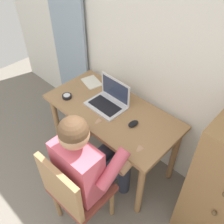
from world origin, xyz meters
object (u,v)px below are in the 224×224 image
Objects in this scene: person_seated at (91,162)px; laptop at (109,100)px; computer_mouse at (133,124)px; notebook_pad at (92,82)px; desk at (112,118)px; desk_clock at (67,96)px; chair at (75,191)px.

laptop is at bearing 121.33° from person_seated.
computer_mouse is (0.33, -0.05, -0.04)m from laptop.
person_seated is 0.94m from notebook_pad.
notebook_pad is (-0.68, 0.64, 0.06)m from person_seated.
desk is 0.47m from desk_clock.
computer_mouse is at bearing 12.64° from desk_clock.
person_seated reaches higher than laptop.
computer_mouse is 1.11× the size of desk_clock.
notebook_pad is (-0.36, 0.12, -0.05)m from laptop.
notebook_pad is at bearing 172.78° from computer_mouse.
computer_mouse is 0.70m from desk_clock.
desk is 13.83× the size of desk_clock.
notebook_pad is at bearing 136.72° from person_seated.
person_seated is 0.75m from desk_clock.
laptop reaches higher than chair.
laptop reaches higher than desk_clock.
chair is at bearing -65.42° from laptop.
desk is at bearing 110.83° from chair.
desk is 0.47m from notebook_pad.
desk_clock is 0.43× the size of notebook_pad.
chair is 0.73× the size of person_seated.
person_seated is 11.87× the size of computer_mouse.
desk_clock is at bearing 154.67° from person_seated.
chair is 0.26m from person_seated.
computer_mouse is (0.01, 0.65, 0.25)m from chair.
desk_clock is at bearing 143.52° from chair.
chair is at bearing -84.26° from computer_mouse.
computer_mouse is 0.72m from notebook_pad.
notebook_pad is (-0.69, 0.17, -0.01)m from computer_mouse.
notebook_pad is at bearing 129.78° from chair.
chair is 0.70m from computer_mouse.
laptop reaches higher than computer_mouse.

